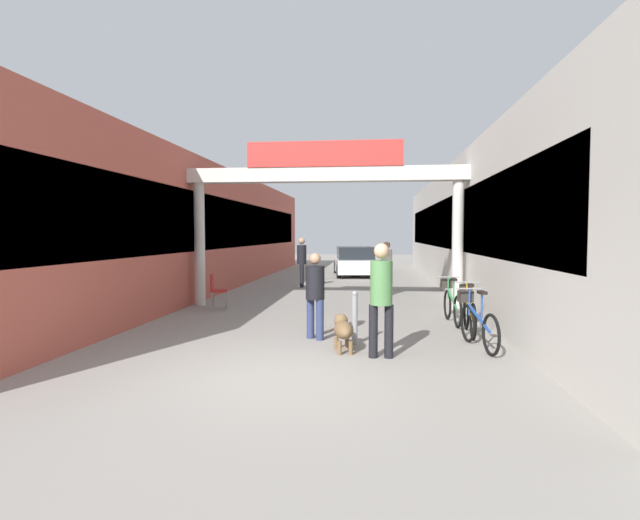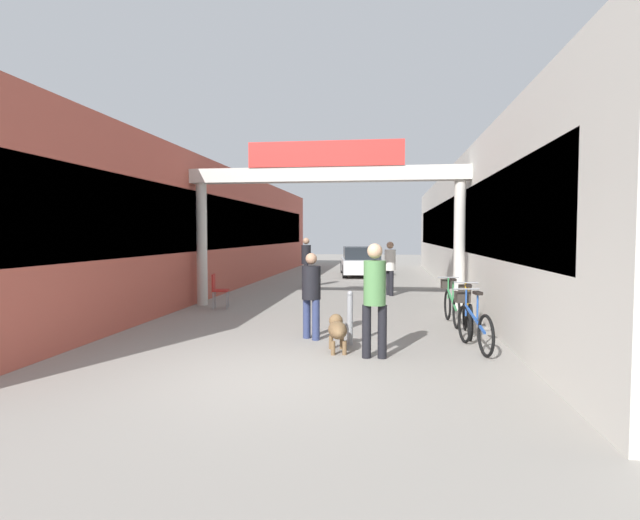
# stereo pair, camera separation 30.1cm
# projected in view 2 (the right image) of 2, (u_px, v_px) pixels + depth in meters

# --- Properties ---
(ground_plane) EXTENTS (80.00, 80.00, 0.00)m
(ground_plane) POSITION_uv_depth(u_px,v_px,m) (269.00, 377.00, 6.68)
(ground_plane) COLOR gray
(storefront_left) EXTENTS (3.00, 26.00, 4.10)m
(storefront_left) POSITION_uv_depth(u_px,v_px,m) (203.00, 230.00, 18.14)
(storefront_left) COLOR #B25142
(storefront_left) RESTS_ON ground_plane
(storefront_right) EXTENTS (3.00, 26.00, 4.10)m
(storefront_right) POSITION_uv_depth(u_px,v_px,m) (493.00, 230.00, 16.78)
(storefront_right) COLOR beige
(storefront_right) RESTS_ON ground_plane
(arcade_sign_gateway) EXTENTS (7.40, 0.47, 4.25)m
(arcade_sign_gateway) POSITION_uv_depth(u_px,v_px,m) (326.00, 191.00, 12.77)
(arcade_sign_gateway) COLOR beige
(arcade_sign_gateway) RESTS_ON ground_plane
(pedestrian_with_dog) EXTENTS (0.38, 0.35, 1.77)m
(pedestrian_with_dog) POSITION_uv_depth(u_px,v_px,m) (375.00, 292.00, 7.63)
(pedestrian_with_dog) COLOR black
(pedestrian_with_dog) RESTS_ON ground_plane
(pedestrian_companion) EXTENTS (0.48, 0.48, 1.57)m
(pedestrian_companion) POSITION_uv_depth(u_px,v_px,m) (311.00, 290.00, 9.02)
(pedestrian_companion) COLOR navy
(pedestrian_companion) RESTS_ON ground_plane
(pedestrian_carrying_crate) EXTENTS (0.44, 0.44, 1.67)m
(pedestrian_carrying_crate) POSITION_uv_depth(u_px,v_px,m) (390.00, 265.00, 15.46)
(pedestrian_carrying_crate) COLOR black
(pedestrian_carrying_crate) RESTS_ON ground_plane
(pedestrian_elderly_walking) EXTENTS (0.40, 0.40, 1.77)m
(pedestrian_elderly_walking) POSITION_uv_depth(u_px,v_px,m) (306.00, 259.00, 17.90)
(pedestrian_elderly_walking) COLOR black
(pedestrian_elderly_walking) RESTS_ON ground_plane
(dog_on_leash) EXTENTS (0.43, 0.81, 0.57)m
(dog_on_leash) POSITION_uv_depth(u_px,v_px,m) (337.00, 329.00, 8.13)
(dog_on_leash) COLOR brown
(dog_on_leash) RESTS_ON ground_plane
(bicycle_blue_nearest) EXTENTS (0.47, 1.67, 0.98)m
(bicycle_blue_nearest) POSITION_uv_depth(u_px,v_px,m) (472.00, 322.00, 8.34)
(bicycle_blue_nearest) COLOR black
(bicycle_blue_nearest) RESTS_ON ground_plane
(bicycle_orange_second) EXTENTS (0.46, 1.69, 0.98)m
(bicycle_orange_second) POSITION_uv_depth(u_px,v_px,m) (467.00, 311.00, 9.49)
(bicycle_orange_second) COLOR black
(bicycle_orange_second) RESTS_ON ground_plane
(bicycle_green_third) EXTENTS (0.46, 1.69, 0.98)m
(bicycle_green_third) POSITION_uv_depth(u_px,v_px,m) (451.00, 303.00, 10.67)
(bicycle_green_third) COLOR black
(bicycle_green_third) RESTS_ON ground_plane
(bollard_post_metal) EXTENTS (0.10, 0.10, 0.94)m
(bollard_post_metal) POSITION_uv_depth(u_px,v_px,m) (350.00, 317.00, 8.58)
(bollard_post_metal) COLOR gray
(bollard_post_metal) RESTS_ON ground_plane
(cafe_chair_red_nearer) EXTENTS (0.47, 0.47, 0.89)m
(cafe_chair_red_nearer) POSITION_uv_depth(u_px,v_px,m) (218.00, 288.00, 12.71)
(cafe_chair_red_nearer) COLOR gray
(cafe_chair_red_nearer) RESTS_ON ground_plane
(parked_car_white) EXTENTS (2.22, 4.18, 1.33)m
(parked_car_white) POSITION_uv_depth(u_px,v_px,m) (361.00, 262.00, 22.79)
(parked_car_white) COLOR silver
(parked_car_white) RESTS_ON ground_plane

